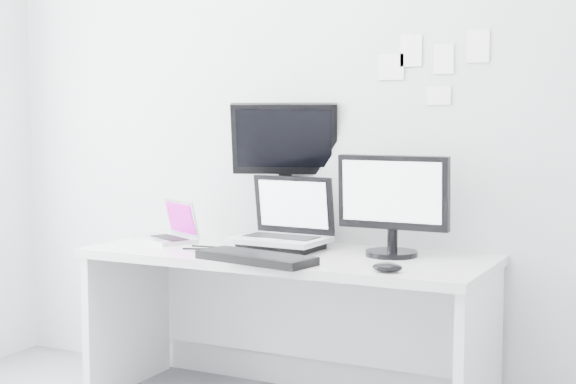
# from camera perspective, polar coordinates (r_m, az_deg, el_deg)

# --- Properties ---
(back_wall) EXTENTS (3.60, 0.00, 3.60)m
(back_wall) POSITION_cam_1_polar(r_m,az_deg,el_deg) (4.04, 2.11, 5.39)
(back_wall) COLOR #B4B6B9
(back_wall) RESTS_ON ground
(desk) EXTENTS (1.80, 0.70, 0.73)m
(desk) POSITION_cam_1_polar(r_m,az_deg,el_deg) (3.85, -0.13, -9.42)
(desk) COLOR silver
(desk) RESTS_ON ground
(macbook) EXTENTS (0.34, 0.31, 0.21)m
(macbook) POSITION_cam_1_polar(r_m,az_deg,el_deg) (4.11, -8.11, -1.87)
(macbook) COLOR #BBBBC0
(macbook) RESTS_ON desk
(speaker) EXTENTS (0.09, 0.09, 0.15)m
(speaker) POSITION_cam_1_polar(r_m,az_deg,el_deg) (4.06, 0.13, -2.29)
(speaker) COLOR black
(speaker) RESTS_ON desk
(dell_laptop) EXTENTS (0.42, 0.33, 0.34)m
(dell_laptop) POSITION_cam_1_polar(r_m,az_deg,el_deg) (3.82, -0.57, -1.38)
(dell_laptop) COLOR #A9ACB1
(dell_laptop) RESTS_ON desk
(rear_monitor) EXTENTS (0.53, 0.35, 0.68)m
(rear_monitor) POSITION_cam_1_polar(r_m,az_deg,el_deg) (4.07, -0.22, 1.45)
(rear_monitor) COLOR black
(rear_monitor) RESTS_ON desk
(samsung_monitor) EXTENTS (0.49, 0.23, 0.45)m
(samsung_monitor) POSITION_cam_1_polar(r_m,az_deg,el_deg) (3.67, 6.97, -0.80)
(samsung_monitor) COLOR black
(samsung_monitor) RESTS_ON desk
(keyboard) EXTENTS (0.54, 0.28, 0.03)m
(keyboard) POSITION_cam_1_polar(r_m,az_deg,el_deg) (3.53, -2.15, -4.42)
(keyboard) COLOR black
(keyboard) RESTS_ON desk
(mouse) EXTENTS (0.13, 0.09, 0.04)m
(mouse) POSITION_cam_1_polar(r_m,az_deg,el_deg) (3.32, 6.66, -5.03)
(mouse) COLOR black
(mouse) RESTS_ON desk
(wall_note_0) EXTENTS (0.10, 0.00, 0.14)m
(wall_note_0) POSITION_cam_1_polar(r_m,az_deg,el_deg) (3.88, 8.23, 9.34)
(wall_note_0) COLOR white
(wall_note_0) RESTS_ON back_wall
(wall_note_1) EXTENTS (0.09, 0.00, 0.13)m
(wall_note_1) POSITION_cam_1_polar(r_m,az_deg,el_deg) (3.83, 10.37, 8.76)
(wall_note_1) COLOR white
(wall_note_1) RESTS_ON back_wall
(wall_note_2) EXTENTS (0.10, 0.00, 0.14)m
(wall_note_2) POSITION_cam_1_polar(r_m,az_deg,el_deg) (3.79, 12.59, 9.51)
(wall_note_2) COLOR white
(wall_note_2) RESTS_ON back_wall
(wall_note_3) EXTENTS (0.11, 0.00, 0.08)m
(wall_note_3) POSITION_cam_1_polar(r_m,az_deg,el_deg) (3.83, 10.04, 6.37)
(wall_note_3) COLOR white
(wall_note_3) RESTS_ON back_wall
(wall_note_4) EXTENTS (0.12, 0.00, 0.12)m
(wall_note_4) POSITION_cam_1_polar(r_m,az_deg,el_deg) (3.90, 6.92, 8.32)
(wall_note_4) COLOR white
(wall_note_4) RESTS_ON back_wall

